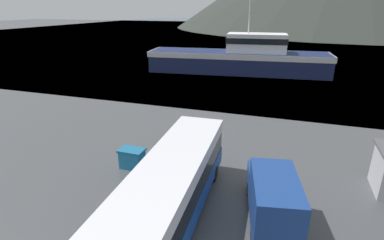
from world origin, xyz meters
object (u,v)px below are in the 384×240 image
(tour_bus, at_px, (172,187))
(fishing_boat, at_px, (241,58))
(delivery_van, at_px, (272,197))
(storage_bin, at_px, (132,158))

(tour_bus, height_order, fishing_boat, fishing_boat)
(delivery_van, xyz_separation_m, fishing_boat, (-7.13, 32.96, 0.90))
(tour_bus, xyz_separation_m, fishing_boat, (-2.84, 34.26, 0.47))
(delivery_van, distance_m, storage_bin, 8.84)
(tour_bus, distance_m, delivery_van, 4.51)
(tour_bus, xyz_separation_m, delivery_van, (4.29, 1.30, -0.43))
(fishing_boat, distance_m, storage_bin, 30.60)
(delivery_van, relative_size, fishing_boat, 0.21)
(tour_bus, relative_size, delivery_van, 1.96)
(tour_bus, distance_m, storage_bin, 5.71)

